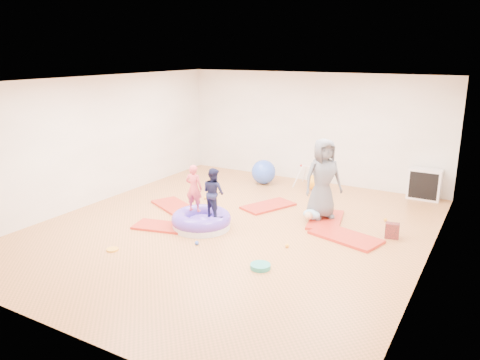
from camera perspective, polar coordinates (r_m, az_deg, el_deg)
The scene contains 19 objects.
room at distance 8.68m, azimuth -0.99°, elevation 2.72°, with size 7.01×8.01×2.81m.
gym_mat_front_left at distance 9.26m, azimuth -9.52°, elevation -5.59°, with size 1.08×0.54×0.04m, color red.
gym_mat_mid_left at distance 10.39m, azimuth -8.04°, elevation -3.15°, with size 1.16×0.58×0.05m, color red.
gym_mat_center_back at distance 10.31m, azimuth 3.46°, elevation -3.17°, with size 1.16×0.58×0.05m, color red.
gym_mat_right at distance 8.84m, azimuth 12.76°, elevation -6.78°, with size 1.27×0.63×0.05m, color red.
gym_mat_rear_right at distance 9.62m, azimuth 10.38°, elevation -4.79°, with size 1.23×0.61×0.05m, color red.
inflatable_cushion at distance 9.11m, azimuth -4.73°, elevation -4.98°, with size 1.16×1.16×0.36m.
child_pink at distance 9.08m, azimuth -5.65°, elevation -0.69°, with size 0.34×0.22×0.93m, color #E24952.
child_navy at distance 8.75m, azimuth -3.25°, elevation -1.22°, with size 0.46×0.36×0.94m, color #181A3E.
adult_caregiver at distance 9.46m, azimuth 10.08°, elevation 0.18°, with size 0.79×0.51×1.62m, color #54565E.
infant at distance 9.47m, azimuth 8.64°, elevation -4.20°, with size 0.35×0.36×0.21m.
ball_pit_balls at distance 9.47m, azimuth 3.36°, elevation -4.81°, with size 4.03×2.93×0.07m.
exercise_ball_blue at distance 12.02m, azimuth 2.89°, elevation 0.99°, with size 0.62×0.62×0.62m, color blue.
exercise_ball_orange at distance 11.60m, azimuth 9.12°, elevation -0.30°, with size 0.40×0.40×0.40m, color orange.
infant_play_gym at distance 11.81m, azimuth 8.62°, elevation 0.83°, with size 0.71×0.67×0.54m.
cube_shelf at distance 11.54m, azimuth 21.56°, elevation -0.47°, with size 0.72×0.35×0.72m.
balance_disc at distance 7.51m, azimuth 2.50°, elevation -10.47°, with size 0.32×0.32×0.07m, color teal.
backpack at distance 9.03m, azimuth 18.06°, elevation -5.90°, with size 0.25×0.15×0.29m, color maroon.
yellow_toy at distance 8.43m, azimuth -15.28°, elevation -8.18°, with size 0.20×0.20×0.03m, color #F7A629.
Camera 1 is at (4.35, -7.26, 3.33)m, focal length 35.00 mm.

